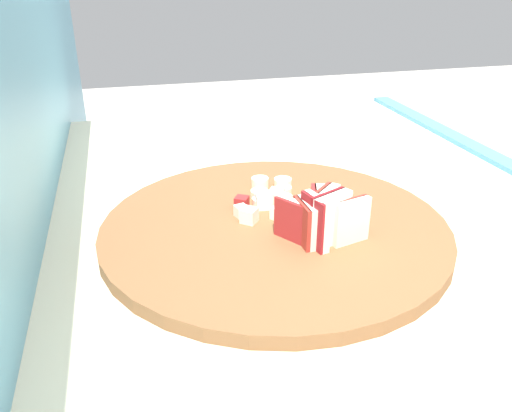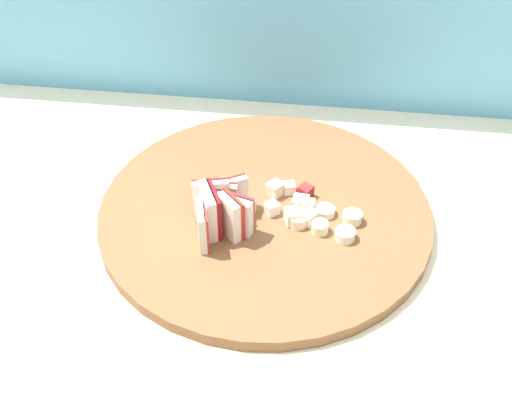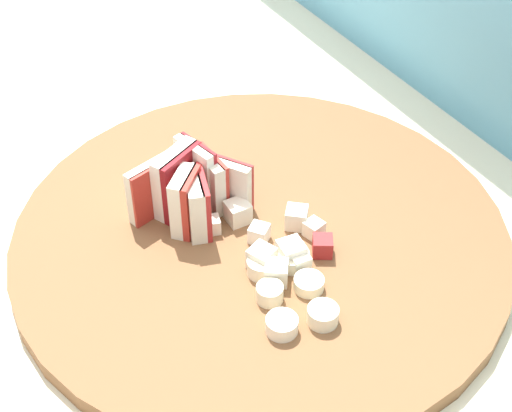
# 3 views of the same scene
# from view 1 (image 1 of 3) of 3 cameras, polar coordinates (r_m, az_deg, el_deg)

# --- Properties ---
(cutting_board) EXTENTS (0.45, 0.45, 0.02)m
(cutting_board) POSITION_cam_1_polar(r_m,az_deg,el_deg) (0.68, 2.04, -2.51)
(cutting_board) COLOR brown
(cutting_board) RESTS_ON tiled_countertop
(apple_wedge_fan) EXTENTS (0.08, 0.11, 0.06)m
(apple_wedge_fan) POSITION_cam_1_polar(r_m,az_deg,el_deg) (0.63, 7.09, -1.26)
(apple_wedge_fan) COLOR #B22D23
(apple_wedge_fan) RESTS_ON cutting_board
(apple_dice_pile) EXTENTS (0.11, 0.09, 0.02)m
(apple_dice_pile) POSITION_cam_1_polar(r_m,az_deg,el_deg) (0.69, 1.44, -0.15)
(apple_dice_pile) COLOR beige
(apple_dice_pile) RESTS_ON cutting_board
(banana_slice_rows) EXTENTS (0.10, 0.07, 0.01)m
(banana_slice_rows) POSITION_cam_1_polar(r_m,az_deg,el_deg) (0.74, 1.76, 1.50)
(banana_slice_rows) COLOR #F4EAC6
(banana_slice_rows) RESTS_ON cutting_board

